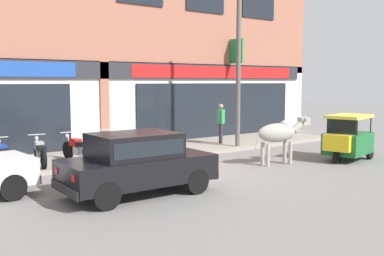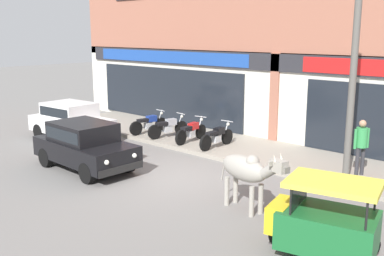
# 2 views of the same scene
# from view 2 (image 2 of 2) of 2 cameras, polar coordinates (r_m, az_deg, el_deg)

# --- Properties ---
(ground_plane) EXTENTS (90.00, 90.00, 0.00)m
(ground_plane) POSITION_cam_2_polar(r_m,az_deg,el_deg) (13.19, -2.74, -6.20)
(ground_plane) COLOR slate
(sidewalk) EXTENTS (19.00, 3.25, 0.14)m
(sidewalk) POSITION_cam_2_polar(r_m,az_deg,el_deg) (15.98, 7.09, -2.76)
(sidewalk) COLOR gray
(sidewalk) RESTS_ON ground
(shop_building) EXTENTS (23.00, 1.40, 10.24)m
(shop_building) POSITION_cam_2_polar(r_m,az_deg,el_deg) (17.04, 11.36, 14.51)
(shop_building) COLOR #9E604C
(shop_building) RESTS_ON ground
(cow) EXTENTS (2.13, 0.81, 1.61)m
(cow) POSITION_cam_2_polar(r_m,az_deg,el_deg) (10.53, 6.98, -5.29)
(cow) COLOR #9E998E
(cow) RESTS_ON ground
(car_0) EXTENTS (3.64, 1.67, 1.46)m
(car_0) POSITION_cam_2_polar(r_m,az_deg,el_deg) (14.07, -13.50, -1.92)
(car_0) COLOR black
(car_0) RESTS_ON ground
(car_2) EXTENTS (3.70, 1.84, 1.46)m
(car_2) POSITION_cam_2_polar(r_m,az_deg,el_deg) (18.09, -15.12, 1.07)
(car_2) COLOR black
(car_2) RESTS_ON ground
(auto_rickshaw) EXTENTS (2.13, 1.52, 1.52)m
(auto_rickshaw) POSITION_cam_2_polar(r_m,az_deg,el_deg) (8.82, 16.40, -11.65)
(auto_rickshaw) COLOR black
(auto_rickshaw) RESTS_ON ground
(motorcycle_0) EXTENTS (0.52, 1.81, 0.88)m
(motorcycle_0) POSITION_cam_2_polar(r_m,az_deg,el_deg) (18.14, -5.51, 0.55)
(motorcycle_0) COLOR black
(motorcycle_0) RESTS_ON sidewalk
(motorcycle_1) EXTENTS (0.61, 1.80, 0.88)m
(motorcycle_1) POSITION_cam_2_polar(r_m,az_deg,el_deg) (17.41, -3.04, 0.10)
(motorcycle_1) COLOR black
(motorcycle_1) RESTS_ON sidewalk
(motorcycle_2) EXTENTS (0.52, 1.81, 0.88)m
(motorcycle_2) POSITION_cam_2_polar(r_m,az_deg,el_deg) (16.62, -0.11, -0.46)
(motorcycle_2) COLOR black
(motorcycle_2) RESTS_ON sidewalk
(motorcycle_3) EXTENTS (0.52, 1.81, 0.88)m
(motorcycle_3) POSITION_cam_2_polar(r_m,az_deg,el_deg) (15.82, 3.16, -1.12)
(motorcycle_3) COLOR black
(motorcycle_3) RESTS_ON sidewalk
(pedestrian) EXTENTS (0.32, 0.45, 1.60)m
(pedestrian) POSITION_cam_2_polar(r_m,az_deg,el_deg) (13.48, 20.71, -1.61)
(pedestrian) COLOR #2D2D33
(pedestrian) RESTS_ON sidewalk
(utility_pole) EXTENTS (0.18, 0.18, 5.96)m
(utility_pole) POSITION_cam_2_polar(r_m,az_deg,el_deg) (12.28, 19.80, 6.63)
(utility_pole) COLOR #595651
(utility_pole) RESTS_ON sidewalk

